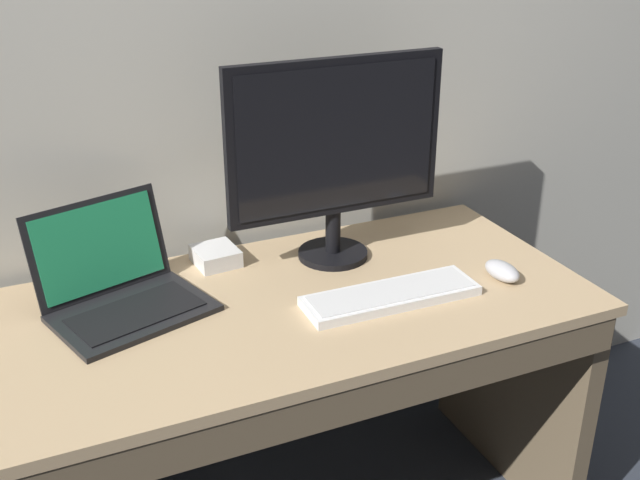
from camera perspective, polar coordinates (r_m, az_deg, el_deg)
The scene contains 6 objects.
desk at distance 1.91m, azimuth -1.95°, elevation -10.80°, with size 1.41×0.68×0.72m.
laptop_black at distance 1.79m, azimuth -14.45°, elevation -3.76°, with size 0.40×0.37×0.23m.
external_monitor at distance 1.88m, azimuth 1.18°, elevation 6.71°, with size 0.56×0.18×0.52m.
wired_keyboard at distance 1.80m, azimuth 5.29°, elevation -4.13°, with size 0.42×0.13×0.02m.
computer_mouse at distance 1.93m, azimuth 13.38°, elevation -2.25°, with size 0.06×0.11×0.04m, color #B7B7BC.
external_drive_box at distance 1.97m, azimuth -7.77°, elevation -1.18°, with size 0.10×0.11×0.04m, color silver.
Camera 1 is at (-0.57, -1.46, 1.60)m, focal length 43.06 mm.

